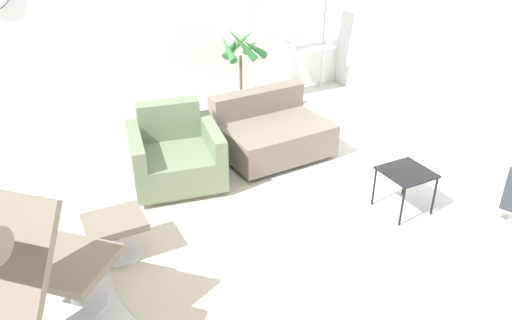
{
  "coord_description": "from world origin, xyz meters",
  "views": [
    {
      "loc": [
        -1.36,
        -3.24,
        2.57
      ],
      "look_at": [
        0.37,
        0.1,
        0.55
      ],
      "focal_mm": 35.0,
      "sensor_mm": 36.0,
      "label": 1
    }
  ],
  "objects_px": {
    "lounge_chair": "(15,260)",
    "potted_plant": "(241,81)",
    "couch_low": "(271,133)",
    "ottoman": "(116,229)",
    "side_table": "(406,175)",
    "armchair_red": "(175,157)",
    "shelf_unit": "(296,8)"
  },
  "relations": [
    {
      "from": "lounge_chair",
      "to": "shelf_unit",
      "type": "distance_m",
      "value": 4.92
    },
    {
      "from": "ottoman",
      "to": "potted_plant",
      "type": "bearing_deg",
      "value": 44.78
    },
    {
      "from": "armchair_red",
      "to": "couch_low",
      "type": "distance_m",
      "value": 1.14
    },
    {
      "from": "ottoman",
      "to": "side_table",
      "type": "bearing_deg",
      "value": -12.46
    },
    {
      "from": "couch_low",
      "to": "potted_plant",
      "type": "height_order",
      "value": "potted_plant"
    },
    {
      "from": "ottoman",
      "to": "side_table",
      "type": "distance_m",
      "value": 2.52
    },
    {
      "from": "shelf_unit",
      "to": "side_table",
      "type": "bearing_deg",
      "value": -102.05
    },
    {
      "from": "side_table",
      "to": "armchair_red",
      "type": "bearing_deg",
      "value": 139.09
    },
    {
      "from": "lounge_chair",
      "to": "potted_plant",
      "type": "distance_m",
      "value": 3.98
    },
    {
      "from": "lounge_chair",
      "to": "armchair_red",
      "type": "bearing_deg",
      "value": 91.1
    },
    {
      "from": "lounge_chair",
      "to": "couch_low",
      "type": "relative_size",
      "value": 1.02
    },
    {
      "from": "ottoman",
      "to": "armchair_red",
      "type": "height_order",
      "value": "armchair_red"
    },
    {
      "from": "ottoman",
      "to": "side_table",
      "type": "height_order",
      "value": "side_table"
    },
    {
      "from": "lounge_chair",
      "to": "armchair_red",
      "type": "distance_m",
      "value": 2.22
    },
    {
      "from": "lounge_chair",
      "to": "couch_low",
      "type": "distance_m",
      "value": 3.15
    },
    {
      "from": "ottoman",
      "to": "couch_low",
      "type": "height_order",
      "value": "couch_low"
    },
    {
      "from": "lounge_chair",
      "to": "side_table",
      "type": "bearing_deg",
      "value": 46.93
    },
    {
      "from": "couch_low",
      "to": "shelf_unit",
      "type": "bearing_deg",
      "value": -132.13
    },
    {
      "from": "potted_plant",
      "to": "shelf_unit",
      "type": "bearing_deg",
      "value": 17.6
    },
    {
      "from": "couch_low",
      "to": "shelf_unit",
      "type": "xyz_separation_m",
      "value": [
        1.16,
        1.43,
        0.98
      ]
    },
    {
      "from": "armchair_red",
      "to": "shelf_unit",
      "type": "distance_m",
      "value": 2.91
    },
    {
      "from": "lounge_chair",
      "to": "shelf_unit",
      "type": "bearing_deg",
      "value": 83.65
    },
    {
      "from": "ottoman",
      "to": "side_table",
      "type": "xyz_separation_m",
      "value": [
        2.46,
        -0.54,
        0.11
      ]
    },
    {
      "from": "lounge_chair",
      "to": "potted_plant",
      "type": "bearing_deg",
      "value": 89.13
    },
    {
      "from": "lounge_chair",
      "to": "potted_plant",
      "type": "xyz_separation_m",
      "value": [
        2.81,
        2.81,
        -0.25
      ]
    },
    {
      "from": "ottoman",
      "to": "shelf_unit",
      "type": "distance_m",
      "value": 4.04
    },
    {
      "from": "shelf_unit",
      "to": "ottoman",
      "type": "bearing_deg",
      "value": -141.99
    },
    {
      "from": "ottoman",
      "to": "potted_plant",
      "type": "distance_m",
      "value": 3.0
    },
    {
      "from": "armchair_red",
      "to": "shelf_unit",
      "type": "xyz_separation_m",
      "value": [
        2.29,
        1.53,
        0.95
      ]
    },
    {
      "from": "armchair_red",
      "to": "shelf_unit",
      "type": "bearing_deg",
      "value": -136.34
    },
    {
      "from": "lounge_chair",
      "to": "shelf_unit",
      "type": "relative_size",
      "value": 0.69
    },
    {
      "from": "side_table",
      "to": "potted_plant",
      "type": "height_order",
      "value": "potted_plant"
    }
  ]
}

